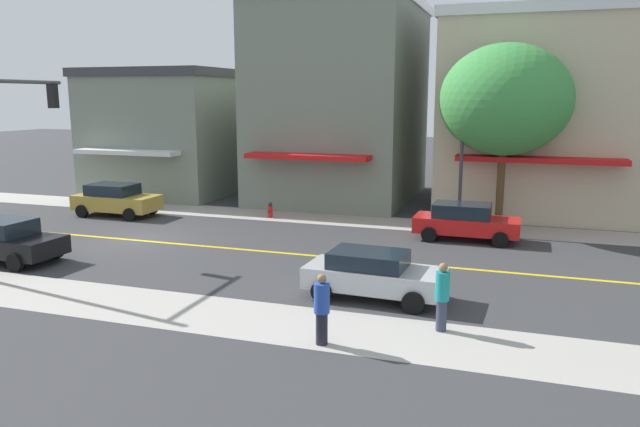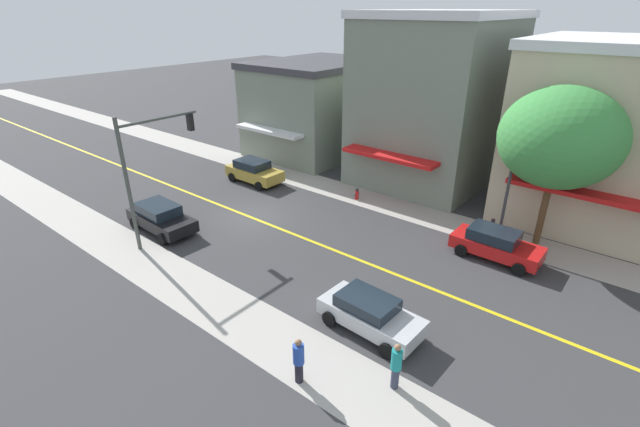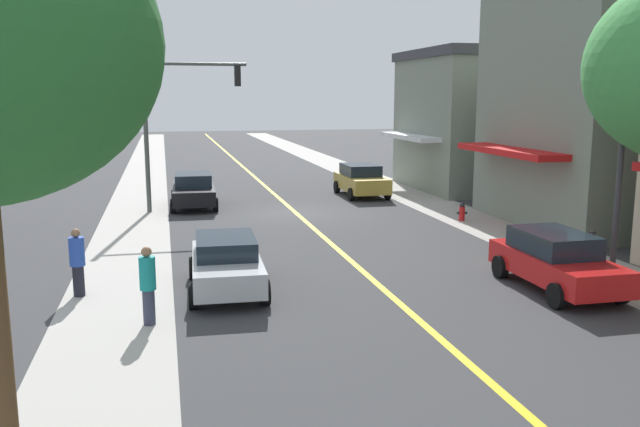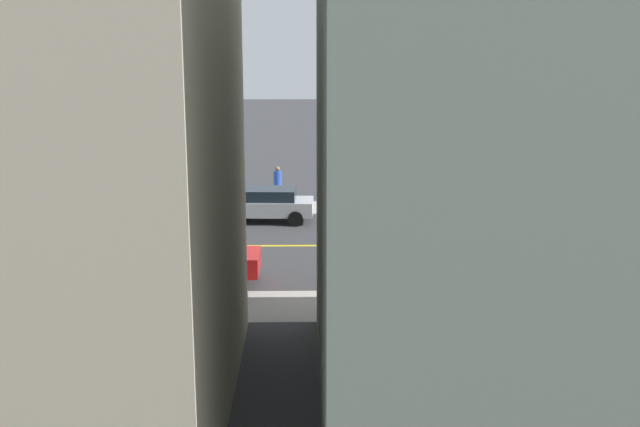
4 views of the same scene
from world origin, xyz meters
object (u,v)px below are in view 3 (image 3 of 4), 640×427
object	(u,v)px
black_sedan_right_curb	(194,190)
pedestrian_teal_shirt	(148,284)
fire_hydrant	(462,212)
silver_sedan_right_curb	(226,263)
street_lamp	(622,146)
gold_sedan_left_curb	(361,180)
parking_meter	(591,247)
pedestrian_blue_shirt	(77,261)
red_sedan_left_curb	(556,260)
traffic_light_mast	(175,108)

from	to	relation	value
black_sedan_right_curb	pedestrian_teal_shirt	world-z (taller)	pedestrian_teal_shirt
fire_hydrant	silver_sedan_right_curb	size ratio (longest dim) A/B	0.18
street_lamp	silver_sedan_right_curb	xyz separation A→B (m)	(10.67, -1.43, -3.00)
gold_sedan_left_curb	pedestrian_teal_shirt	bearing A→B (deg)	-30.35
street_lamp	gold_sedan_left_curb	xyz separation A→B (m)	(2.31, -16.80, -2.92)
street_lamp	gold_sedan_left_curb	size ratio (longest dim) A/B	1.42
parking_meter	pedestrian_teal_shirt	xyz separation A→B (m)	(12.11, 1.13, 0.06)
fire_hydrant	street_lamp	bearing A→B (deg)	91.44
street_lamp	pedestrian_blue_shirt	size ratio (longest dim) A/B	3.38
gold_sedan_left_curb	black_sedan_right_curb	size ratio (longest dim) A/B	0.94
street_lamp	pedestrian_teal_shirt	world-z (taller)	street_lamp
street_lamp	fire_hydrant	bearing A→B (deg)	-88.56
silver_sedan_right_curb	red_sedan_left_curb	bearing A→B (deg)	79.98
fire_hydrant	parking_meter	world-z (taller)	parking_meter
street_lamp	pedestrian_blue_shirt	world-z (taller)	street_lamp
traffic_light_mast	street_lamp	bearing A→B (deg)	-51.04
street_lamp	red_sedan_left_curb	bearing A→B (deg)	12.50
fire_hydrant	parking_meter	distance (m)	8.97
traffic_light_mast	black_sedan_right_curb	xyz separation A→B (m)	(-0.72, -0.97, -3.76)
fire_hydrant	red_sedan_left_curb	bearing A→B (deg)	79.05
street_lamp	red_sedan_left_curb	xyz separation A→B (m)	(2.11, 0.47, -2.96)
red_sedan_left_curb	pedestrian_blue_shirt	xyz separation A→B (m)	(12.32, -2.27, 0.13)
silver_sedan_right_curb	black_sedan_right_curb	distance (m)	13.89
fire_hydrant	red_sedan_left_curb	distance (m)	9.89
red_sedan_left_curb	pedestrian_teal_shirt	xyz separation A→B (m)	(10.52, 0.38, 0.16)
gold_sedan_left_curb	silver_sedan_right_curb	size ratio (longest dim) A/B	1.01
gold_sedan_left_curb	silver_sedan_right_curb	distance (m)	17.50
parking_meter	black_sedan_right_curb	size ratio (longest dim) A/B	0.30
red_sedan_left_curb	gold_sedan_left_curb	world-z (taller)	gold_sedan_left_curb
street_lamp	black_sedan_right_curb	size ratio (longest dim) A/B	1.33
red_sedan_left_curb	black_sedan_right_curb	bearing A→B (deg)	-150.46
pedestrian_blue_shirt	traffic_light_mast	bearing A→B (deg)	-102.21
traffic_light_mast	pedestrian_teal_shirt	size ratio (longest dim) A/B	3.84
parking_meter	silver_sedan_right_curb	distance (m)	10.21
fire_hydrant	traffic_light_mast	bearing A→B (deg)	-24.23
street_lamp	pedestrian_teal_shirt	distance (m)	12.96
gold_sedan_left_curb	traffic_light_mast	bearing A→B (deg)	-75.24
traffic_light_mast	fire_hydrant	bearing A→B (deg)	-24.23
fire_hydrant	black_sedan_right_curb	xyz separation A→B (m)	(10.65, -6.09, 0.43)
fire_hydrant	parking_meter	bearing A→B (deg)	88.15
street_lamp	pedestrian_blue_shirt	distance (m)	14.82
red_sedan_left_curb	pedestrian_teal_shirt	distance (m)	10.53
parking_meter	pedestrian_blue_shirt	distance (m)	13.99
parking_meter	pedestrian_teal_shirt	bearing A→B (deg)	5.33
black_sedan_right_curb	red_sedan_left_curb	bearing A→B (deg)	30.89
traffic_light_mast	gold_sedan_left_curb	size ratio (longest dim) A/B	1.64
fire_hydrant	pedestrian_teal_shirt	distance (m)	15.99
traffic_light_mast	red_sedan_left_curb	world-z (taller)	traffic_light_mast
pedestrian_blue_shirt	street_lamp	bearing A→B (deg)	173.37
gold_sedan_left_curb	black_sedan_right_curb	bearing A→B (deg)	-80.20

